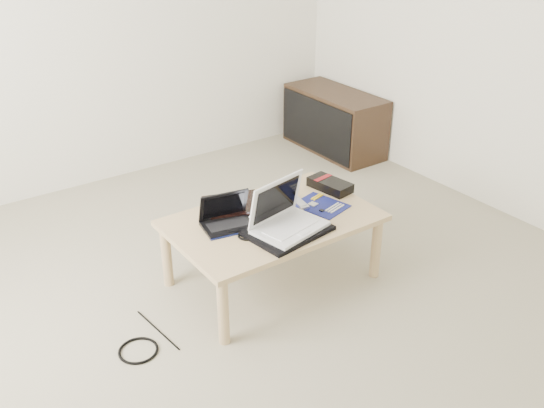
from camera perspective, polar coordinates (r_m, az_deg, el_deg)
ground at (r=3.26m, az=-1.73°, el=-9.74°), size 4.00×4.00×0.00m
coffee_table at (r=3.28m, az=0.05°, el=-2.07°), size 1.10×0.70×0.40m
media_cabinet at (r=5.12m, az=5.83°, el=7.74°), size 0.41×0.90×0.50m
book at (r=3.36m, az=-3.64°, el=-0.11°), size 0.38×0.35×0.03m
netbook at (r=3.18m, az=-4.28°, el=-1.41°), size 0.29×0.24×0.19m
tablet at (r=3.20m, az=-1.47°, el=-1.81°), size 0.28×0.24×0.01m
remote at (r=3.42m, az=2.37°, el=0.33°), size 0.08×0.22×0.02m
neoprene_sleeve at (r=3.12m, az=1.50°, el=-2.53°), size 0.45×0.35×0.02m
white_laptop at (r=3.11m, az=1.26°, el=-1.32°), size 0.40×0.32×0.26m
motherboard at (r=3.39m, az=4.65°, el=-0.12°), size 0.27×0.31×0.01m
gpu_box at (r=3.58m, az=5.48°, el=1.81°), size 0.17×0.28×0.06m
cable_coil at (r=3.09m, az=-2.33°, el=-2.98°), size 0.11×0.11×0.01m
floor_cable_coil at (r=3.06m, az=-12.47°, el=-13.32°), size 0.24×0.24×0.01m
floor_cable_trail at (r=3.16m, az=-10.70°, el=-11.56°), size 0.05×0.39×0.01m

